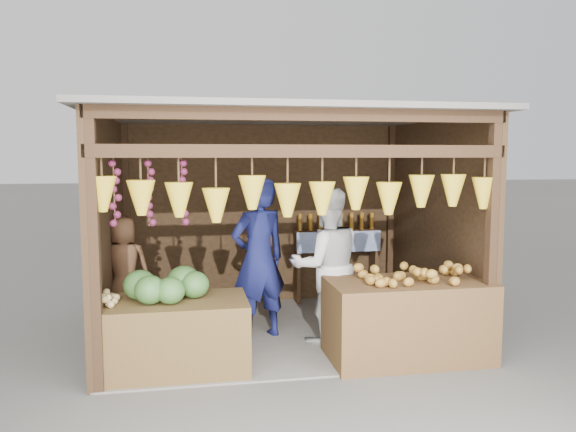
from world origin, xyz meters
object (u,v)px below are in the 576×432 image
Objects in this scene: counter_right at (408,320)px; woman_standing at (327,266)px; man_standing at (259,259)px; vendor_seated at (124,267)px; counter_left at (174,336)px.

woman_standing is (-0.71, 0.70, 0.47)m from counter_right.
man_standing is (-1.47, 0.96, 0.53)m from counter_right.
vendor_seated is (-3.01, 1.19, 0.45)m from counter_right.
counter_right is 3.27m from vendor_seated.
counter_right is at bearing 166.28° from vendor_seated.
counter_left is at bearing 20.85° from man_standing.
counter_left is 1.24× the size of vendor_seated.
counter_left is at bearing 16.35° from woman_standing.
woman_standing is at bearing 135.57° from counter_right.
man_standing is at bearing 179.53° from vendor_seated.
counter_left is 0.87× the size of counter_right.
woman_standing is at bearing 18.95° from counter_left.
counter_right is (2.43, -0.11, 0.06)m from counter_left.
counter_left is 2.44m from counter_right.
man_standing reaches higher than counter_left.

